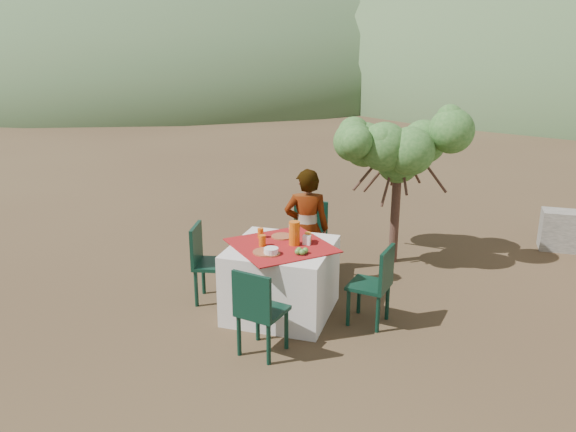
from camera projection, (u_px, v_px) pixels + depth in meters
The scene contains 21 objects.
ground at pixel (320, 340), 5.42m from camera, with size 160.00×160.00×0.00m, color #3C291B.
table at pixel (281, 279), 5.87m from camera, with size 1.30×1.30×0.76m.
chair_far at pixel (310, 235), 6.83m from camera, with size 0.47×0.47×0.90m.
chair_near at pixel (258, 309), 5.02m from camera, with size 0.46×0.46×0.85m.
chair_left at pixel (207, 259), 6.12m from camera, with size 0.48×0.48×0.87m.
chair_right at pixel (376, 282), 5.60m from camera, with size 0.44×0.44×0.83m.
person at pixel (307, 229), 6.42m from camera, with size 0.52×0.34×1.41m, color #8C6651.
shrub_tree at pixel (403, 155), 6.99m from camera, with size 1.51×1.48×1.78m.
hill_near_left at pixel (170, 85), 37.89m from camera, with size 40.00×40.00×16.00m, color #384F2C.
hill_far_center at pixel (411, 72), 54.00m from camera, with size 60.00×60.00×24.00m, color slate.
plate_far at pixel (282, 236), 5.98m from camera, with size 0.23×0.23×0.01m, color brown.
plate_near at pixel (266, 252), 5.54m from camera, with size 0.26×0.26×0.01m, color brown.
glass_far at pixel (261, 233), 5.95m from camera, with size 0.06×0.06×0.10m, color #D3590D.
glass_near at pixel (262, 241), 5.71m from camera, with size 0.07×0.07×0.12m, color #D3590D.
juice_pitcher at pixel (294, 233), 5.72m from camera, with size 0.11×0.11×0.25m, color #D3590D.
bowl_plate at pixel (271, 254), 5.50m from camera, with size 0.18×0.18×0.01m, color brown.
white_bowl at pixel (271, 251), 5.49m from camera, with size 0.14×0.14×0.05m, color white.
jar_left at pixel (308, 237), 5.81m from camera, with size 0.07×0.07×0.11m, color orange.
jar_right at pixel (309, 237), 5.85m from camera, with size 0.05×0.05×0.08m, color orange.
napkin_holder at pixel (307, 240), 5.75m from camera, with size 0.08×0.04×0.10m, color white.
fruit_cluster at pixel (301, 251), 5.49m from camera, with size 0.12×0.11×0.06m.
Camera 1 is at (1.14, -4.70, 2.75)m, focal length 35.00 mm.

